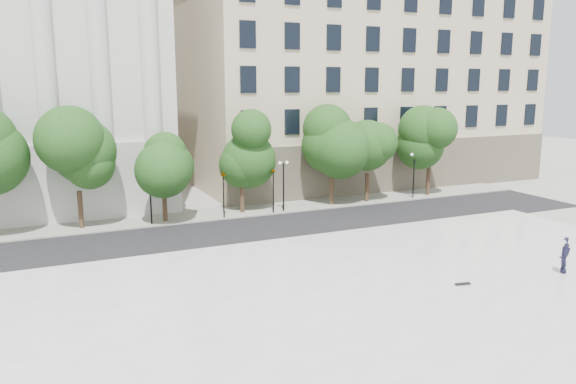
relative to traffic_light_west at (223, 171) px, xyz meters
name	(u,v)px	position (x,y,z in m)	size (l,w,h in m)	color
ground	(377,336)	(-0.50, -22.30, -3.78)	(160.00, 160.00, 0.00)	#ADABA3
plaza	(342,306)	(-0.50, -19.30, -3.55)	(44.00, 22.00, 0.45)	white
street	(236,233)	(-0.50, -4.30, -3.77)	(60.00, 8.00, 0.02)	black
far_sidewalk	(212,214)	(-0.50, 1.70, -3.72)	(60.00, 4.00, 0.12)	#9F9D92
building_east	(340,76)	(19.50, 16.61, 7.37)	(36.00, 26.15, 23.00)	beige
traffic_light_west	(223,171)	(0.00, 0.00, 0.00)	(0.96, 1.97, 4.28)	black
traffic_light_east	(273,170)	(4.18, 0.00, -0.13)	(0.81, 1.65, 4.15)	black
person_lying	(563,268)	(12.21, -20.75, -3.06)	(0.70, 0.46, 1.93)	black
skateboard	(463,284)	(6.14, -19.91, -3.28)	(0.81, 0.21, 0.08)	black
street_trees	(236,150)	(1.45, 1.08, 1.43)	(40.56, 5.09, 7.85)	#382619
lamp_posts	(215,181)	(-0.58, 0.30, -0.76)	(38.21, 0.28, 4.53)	black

